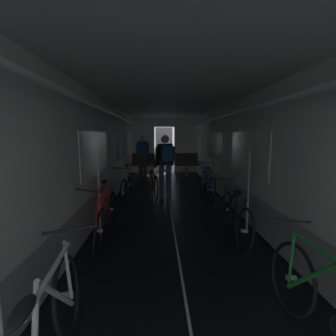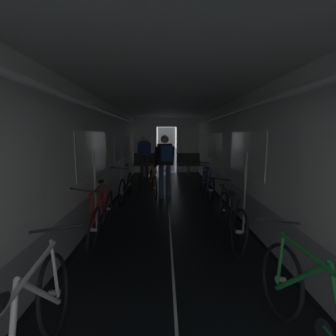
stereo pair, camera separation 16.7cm
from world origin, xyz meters
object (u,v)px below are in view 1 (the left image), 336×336
at_px(bicycle_silver, 126,186).
at_px(bicycle_red, 105,215).
at_px(bicycle_orange_in_aisle, 153,182).
at_px(person_standing_near_bench, 143,153).
at_px(bicycle_blue, 207,184).
at_px(bench_seat_far_right, 187,162).
at_px(bicycle_green, 333,312).
at_px(person_cyclist_aisle, 165,161).
at_px(bicycle_black, 234,216).
at_px(bench_seat_far_left, 143,162).

bearing_deg(bicycle_silver, bicycle_red, -91.09).
relative_size(bicycle_orange_in_aisle, person_standing_near_bench, 1.00).
height_order(bicycle_blue, bicycle_orange_in_aisle, bicycle_blue).
bearing_deg(bicycle_blue, bicycle_orange_in_aisle, 169.23).
distance_m(bicycle_orange_in_aisle, person_standing_near_bench, 3.08).
xyz_separation_m(bicycle_silver, bicycle_blue, (2.14, 0.22, -0.00)).
relative_size(bench_seat_far_right, bicycle_silver, 0.58).
height_order(bicycle_green, bicycle_blue, same).
relative_size(person_cyclist_aisle, person_standing_near_bench, 1.00).
distance_m(bicycle_silver, bicycle_blue, 2.15).
relative_size(bicycle_black, person_cyclist_aisle, 1.00).
relative_size(bench_seat_far_right, bicycle_green, 0.58).
distance_m(bench_seat_far_left, bicycle_blue, 4.12).
xyz_separation_m(bench_seat_far_right, bicycle_silver, (-2.00, -3.85, -0.18)).
relative_size(bench_seat_far_right, person_standing_near_bench, 0.58).
bearing_deg(bicycle_red, bench_seat_far_right, 71.55).
bearing_deg(person_cyclist_aisle, bench_seat_far_right, 74.79).
relative_size(bench_seat_far_left, bicycle_red, 0.58).
relative_size(bicycle_green, person_standing_near_bench, 1.01).
bearing_deg(bicycle_silver, person_standing_near_bench, 86.66).
height_order(bench_seat_far_right, bicycle_green, same).
bearing_deg(bicycle_red, bench_seat_far_left, 87.72).
xyz_separation_m(bench_seat_far_left, bicycle_orange_in_aisle, (0.49, -3.36, -0.18)).
xyz_separation_m(bench_seat_far_right, bicycle_orange_in_aisle, (-1.31, -3.36, -0.18)).
height_order(bicycle_silver, bicycle_orange_in_aisle, bicycle_silver).
bearing_deg(person_cyclist_aisle, bench_seat_far_left, 102.64).
xyz_separation_m(bicycle_black, person_standing_near_bench, (-1.85, 5.87, 0.60)).
xyz_separation_m(bench_seat_far_left, person_standing_near_bench, (0.00, -0.38, 0.41)).
bearing_deg(bicycle_blue, bench_seat_far_left, 118.06).
xyz_separation_m(bicycle_green, bicycle_blue, (0.02, 4.76, -0.00)).
xyz_separation_m(bench_seat_far_left, bicycle_black, (1.85, -6.25, -0.19)).
xyz_separation_m(bench_seat_far_right, person_standing_near_bench, (-1.80, -0.38, 0.41)).
xyz_separation_m(bench_seat_far_left, bicycle_blue, (1.94, -3.64, -0.19)).
bearing_deg(bench_seat_far_right, bicycle_silver, -117.43).
relative_size(bicycle_blue, person_standing_near_bench, 1.00).
height_order(bicycle_silver, bicycle_black, bicycle_black).
height_order(bicycle_silver, person_cyclist_aisle, person_cyclist_aisle).
bearing_deg(bicycle_green, bicycle_red, 133.59).
bearing_deg(bicycle_blue, bench_seat_far_right, 92.18).
distance_m(bicycle_silver, bicycle_green, 5.02).
distance_m(bicycle_blue, person_standing_near_bench, 3.84).
relative_size(person_cyclist_aisle, bicycle_orange_in_aisle, 1.00).
height_order(bench_seat_far_left, person_standing_near_bench, person_standing_near_bench).
distance_m(bicycle_red, bicycle_black, 2.10).
xyz_separation_m(person_cyclist_aisle, person_standing_near_bench, (-0.81, 3.25, -0.04)).
height_order(bicycle_blue, bicycle_red, bicycle_red).
height_order(bench_seat_far_left, bicycle_black, bicycle_black).
relative_size(bicycle_red, person_cyclist_aisle, 1.00).
bearing_deg(bicycle_black, person_cyclist_aisle, 111.58).
distance_m(bicycle_blue, bicycle_black, 2.61).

